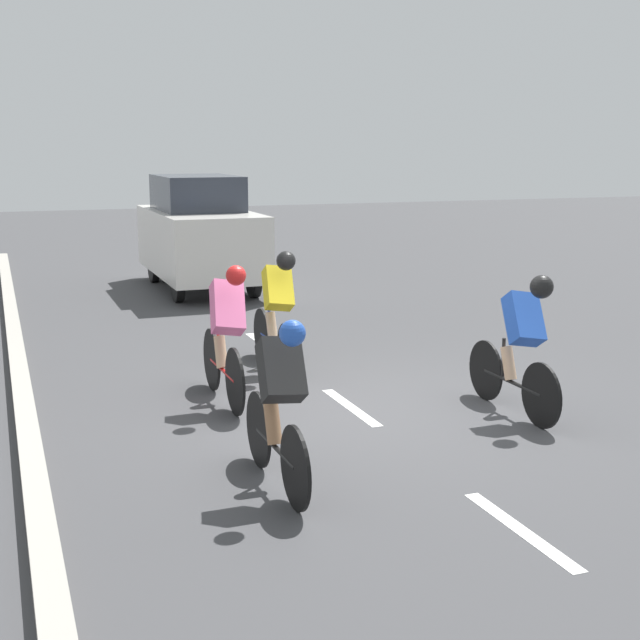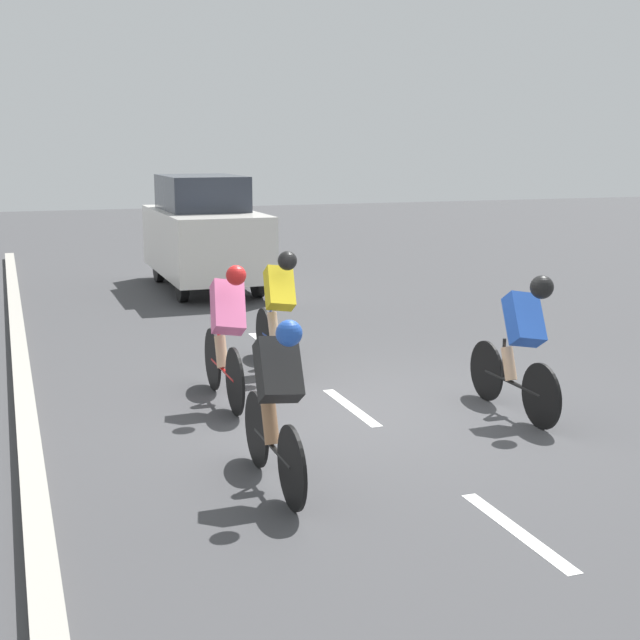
% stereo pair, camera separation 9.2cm
% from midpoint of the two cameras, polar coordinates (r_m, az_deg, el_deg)
% --- Properties ---
extents(ground_plane, '(60.00, 60.00, 0.00)m').
position_cam_midpoint_polar(ground_plane, '(9.24, 1.91, -5.75)').
color(ground_plane, '#424244').
extents(lane_stripe_near, '(0.12, 1.40, 0.01)m').
position_cam_midpoint_polar(lane_stripe_near, '(6.64, 12.31, -12.97)').
color(lane_stripe_near, white).
rests_on(lane_stripe_near, ground).
extents(lane_stripe_mid, '(0.12, 1.40, 0.01)m').
position_cam_midpoint_polar(lane_stripe_mid, '(9.31, 1.70, -5.58)').
color(lane_stripe_mid, white).
rests_on(lane_stripe_mid, ground).
extents(lane_stripe_far, '(0.12, 1.40, 0.01)m').
position_cam_midpoint_polar(lane_stripe_far, '(12.24, -3.88, -1.51)').
color(lane_stripe_far, white).
rests_on(lane_stripe_far, ground).
extents(curb, '(0.20, 28.12, 0.14)m').
position_cam_midpoint_polar(curb, '(8.68, -18.47, -6.98)').
color(curb, '#A8A399').
rests_on(curb, ground).
extents(cyclist_black, '(0.36, 1.63, 1.42)m').
position_cam_midpoint_polar(cyclist_black, '(6.96, -2.98, -5.15)').
color(cyclist_black, black).
rests_on(cyclist_black, ground).
extents(cyclist_blue, '(0.40, 1.68, 1.46)m').
position_cam_midpoint_polar(cyclist_blue, '(9.07, 12.46, -1.26)').
color(cyclist_blue, black).
rests_on(cyclist_blue, ground).
extents(cyclist_pink, '(0.40, 1.70, 1.50)m').
position_cam_midpoint_polar(cyclist_pink, '(9.32, -6.32, -0.75)').
color(cyclist_pink, black).
rests_on(cyclist_pink, ground).
extents(cyclist_yellow, '(0.38, 1.66, 1.47)m').
position_cam_midpoint_polar(cyclist_yellow, '(10.72, -3.01, 0.92)').
color(cyclist_yellow, black).
rests_on(cyclist_yellow, ground).
extents(support_car, '(1.70, 3.90, 2.12)m').
position_cam_midpoint_polar(support_car, '(16.83, -7.88, 5.54)').
color(support_car, black).
rests_on(support_car, ground).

